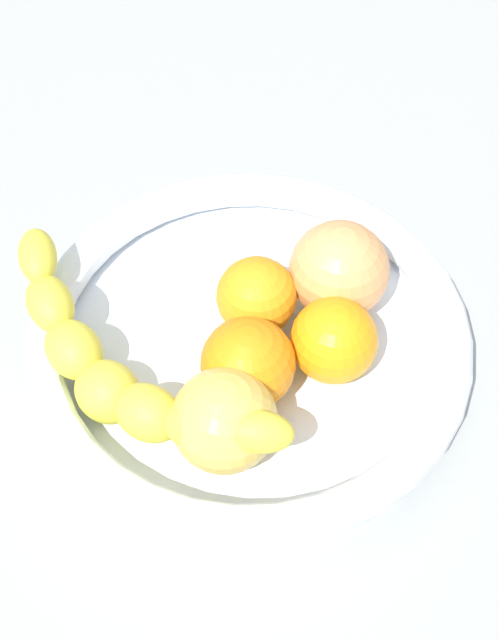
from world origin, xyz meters
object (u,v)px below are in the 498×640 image
at_px(banana_draped_left, 117,370).
at_px(apple_yellow, 224,421).
at_px(orange_front, 257,297).
at_px(peach_blush, 339,270).
at_px(fruit_bowl, 249,343).
at_px(orange_mid_left, 334,340).
at_px(orange_mid_right, 248,364).

bearing_deg(banana_draped_left, apple_yellow, 99.34).
distance_m(orange_front, peach_blush, 0.06).
xyz_separation_m(fruit_bowl, peach_blush, (-0.07, 0.03, 0.03)).
distance_m(orange_mid_left, apple_yellow, 0.10).
bearing_deg(peach_blush, orange_mid_left, 30.86).
height_order(orange_front, orange_mid_left, orange_mid_left).
xyz_separation_m(peach_blush, apple_yellow, (0.15, 0.01, -0.00)).
bearing_deg(apple_yellow, orange_mid_left, 168.87).
height_order(peach_blush, apple_yellow, peach_blush).
xyz_separation_m(orange_mid_left, peach_blush, (-0.05, -0.03, 0.01)).
xyz_separation_m(fruit_bowl, orange_front, (-0.02, -0.01, 0.03)).
height_order(orange_mid_left, peach_blush, peach_blush).
height_order(fruit_bowl, orange_mid_left, orange_mid_left).
height_order(orange_mid_right, apple_yellow, apple_yellow).
bearing_deg(banana_draped_left, fruit_bowl, 154.59).
bearing_deg(orange_front, apple_yellow, 25.95).
height_order(fruit_bowl, apple_yellow, apple_yellow).
distance_m(orange_mid_left, orange_mid_right, 0.06).
relative_size(orange_mid_right, apple_yellow, 0.93).
relative_size(fruit_bowl, apple_yellow, 4.60).
bearing_deg(banana_draped_left, peach_blush, 156.57).
height_order(banana_draped_left, peach_blush, peach_blush).
distance_m(fruit_bowl, apple_yellow, 0.09).
relative_size(orange_mid_left, peach_blush, 0.83).
relative_size(orange_mid_left, orange_mid_right, 0.94).
xyz_separation_m(banana_draped_left, peach_blush, (-0.16, 0.07, 0.00)).
xyz_separation_m(orange_mid_left, orange_mid_right, (0.05, -0.03, 0.00)).
bearing_deg(orange_front, fruit_bowl, 23.48).
height_order(orange_mid_left, orange_mid_right, orange_mid_right).
height_order(banana_draped_left, orange_mid_right, same).
bearing_deg(apple_yellow, orange_front, -154.05).
relative_size(orange_front, orange_mid_right, 0.91).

